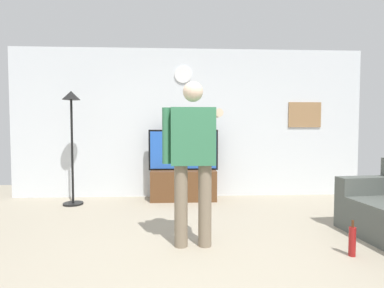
# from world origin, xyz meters

# --- Properties ---
(ground_plane) EXTENTS (8.40, 8.40, 0.00)m
(ground_plane) POSITION_xyz_m (0.00, 0.00, 0.00)
(ground_plane) COLOR #9E937F
(back_wall) EXTENTS (6.40, 0.10, 2.70)m
(back_wall) POSITION_xyz_m (0.00, 2.95, 1.35)
(back_wall) COLOR silver
(back_wall) RESTS_ON ground_plane
(tv_stand) EXTENTS (1.13, 0.45, 0.52)m
(tv_stand) POSITION_xyz_m (-0.11, 2.60, 0.26)
(tv_stand) COLOR brown
(tv_stand) RESTS_ON ground_plane
(television) EXTENTS (1.21, 0.07, 0.71)m
(television) POSITION_xyz_m (-0.11, 2.65, 0.88)
(television) COLOR black
(television) RESTS_ON tv_stand
(wall_clock) EXTENTS (0.31, 0.03, 0.31)m
(wall_clock) POSITION_xyz_m (-0.11, 2.89, 2.23)
(wall_clock) COLOR white
(framed_picture) EXTENTS (0.61, 0.04, 0.46)m
(framed_picture) POSITION_xyz_m (2.15, 2.90, 1.51)
(framed_picture) COLOR #997047
(floor_lamp) EXTENTS (0.32, 0.32, 1.86)m
(floor_lamp) POSITION_xyz_m (-1.93, 2.36, 1.33)
(floor_lamp) COLOR black
(floor_lamp) RESTS_ON ground_plane
(person_standing_nearer_lamp) EXTENTS (0.64, 0.78, 1.73)m
(person_standing_nearer_lamp) POSITION_xyz_m (-0.06, 0.52, 0.99)
(person_standing_nearer_lamp) COLOR #7A6B56
(person_standing_nearer_lamp) RESTS_ON ground_plane
(beverage_bottle) EXTENTS (0.07, 0.07, 0.35)m
(beverage_bottle) POSITION_xyz_m (1.48, 0.18, 0.15)
(beverage_bottle) COLOR maroon
(beverage_bottle) RESTS_ON ground_plane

